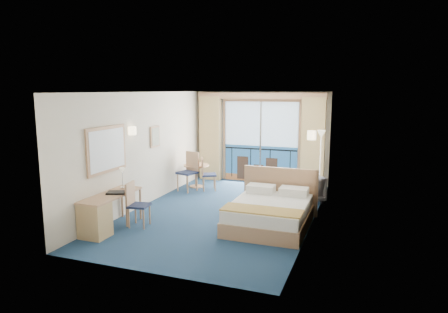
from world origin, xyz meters
TOP-DOWN VIEW (x-y plane):
  - floor at (0.00, 0.00)m, footprint 6.50×6.50m
  - room_walls at (0.00, 0.00)m, footprint 4.04×6.54m
  - balcony_door at (-0.01, 3.22)m, footprint 2.36×0.03m
  - curtain_left at (-1.55, 3.07)m, footprint 0.65×0.22m
  - curtain_right at (1.55, 3.07)m, footprint 0.65×0.22m
  - pelmet at (0.00, 3.10)m, footprint 3.80×0.25m
  - mirror at (-1.97, -1.50)m, footprint 0.05×1.25m
  - wall_print at (-1.97, 0.45)m, footprint 0.04×0.42m
  - sconce_left at (-1.94, -0.60)m, footprint 0.18×0.18m
  - sconce_right at (1.94, -0.15)m, footprint 0.18×0.18m
  - bed at (1.22, -0.55)m, footprint 1.66×1.98m
  - nightstand at (1.80, 0.67)m, footprint 0.37×0.35m
  - phone at (1.81, 0.71)m, footprint 0.24×0.22m
  - armchair at (1.63, 1.48)m, footprint 1.02×1.02m
  - floor_lamp at (1.85, 2.37)m, footprint 0.24×0.24m
  - desk at (-1.73, -2.18)m, footprint 0.52×1.50m
  - desk_chair at (-1.36, -1.48)m, footprint 0.45×0.44m
  - folder at (-1.67, -1.67)m, footprint 0.43×0.38m
  - desk_lamp at (-1.77, -1.30)m, footprint 0.11×0.11m
  - round_table at (-1.55, 1.98)m, footprint 0.72×0.72m
  - table_chair_a at (-1.14, 1.74)m, footprint 0.53×0.52m
  - table_chair_b at (-1.56, 1.55)m, footprint 0.58×0.59m

SIDE VIEW (x-z plane):
  - floor at x=0.00m, z-range 0.00..0.00m
  - nightstand at x=1.80m, z-range 0.00..0.48m
  - bed at x=1.22m, z-range -0.23..0.82m
  - armchair at x=1.63m, z-range 0.00..0.67m
  - desk at x=-1.73m, z-range 0.04..0.74m
  - round_table at x=-1.55m, z-range 0.17..0.81m
  - table_chair_a at x=-1.14m, z-range 0.06..0.96m
  - desk_chair at x=-1.36m, z-range 0.06..0.96m
  - phone at x=1.81m, z-range 0.48..0.57m
  - table_chair_b at x=-1.56m, z-range 0.07..1.14m
  - folder at x=-1.67m, z-range 0.70..0.74m
  - desk_lamp at x=-1.77m, z-range 0.81..1.23m
  - balcony_door at x=-0.01m, z-range -0.12..2.40m
  - curtain_left at x=-1.55m, z-range 0.00..2.55m
  - curtain_right at x=1.55m, z-range 0.00..2.55m
  - floor_lamp at x=1.85m, z-range 0.44..2.15m
  - mirror at x=-1.97m, z-range 1.08..2.03m
  - wall_print at x=-1.97m, z-range 1.34..1.86m
  - room_walls at x=0.00m, z-range 0.42..3.14m
  - sconce_left at x=-1.94m, z-range 1.76..1.94m
  - sconce_right at x=1.94m, z-range 1.76..1.94m
  - pelmet at x=0.00m, z-range 2.49..2.67m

